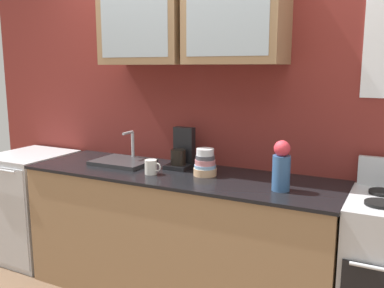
% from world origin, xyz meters
% --- Properties ---
extents(back_wall_unit, '(4.17, 0.45, 2.71)m').
position_xyz_m(back_wall_unit, '(0.01, 0.34, 1.49)').
color(back_wall_unit, maroon).
rests_on(back_wall_unit, ground_plane).
extents(counter, '(2.22, 0.68, 0.91)m').
position_xyz_m(counter, '(0.00, 0.00, 0.45)').
color(counter, '#93704C').
rests_on(counter, ground_plane).
extents(sink_faucet, '(0.42, 0.33, 0.24)m').
position_xyz_m(sink_faucet, '(-0.51, 0.05, 0.93)').
color(sink_faucet, '#2D2D30').
rests_on(sink_faucet, counter).
extents(bowl_stack, '(0.16, 0.16, 0.18)m').
position_xyz_m(bowl_stack, '(0.19, 0.03, 0.99)').
color(bowl_stack, '#E0AD7F').
rests_on(bowl_stack, counter).
extents(vase, '(0.11, 0.11, 0.30)m').
position_xyz_m(vase, '(0.74, -0.09, 1.05)').
color(vase, '#33598C').
rests_on(vase, counter).
extents(cup_near_sink, '(0.12, 0.08, 0.10)m').
position_xyz_m(cup_near_sink, '(-0.15, -0.11, 0.96)').
color(cup_near_sink, silver).
rests_on(cup_near_sink, counter).
extents(dishwasher, '(0.57, 0.66, 0.91)m').
position_xyz_m(dishwasher, '(-1.43, -0.00, 0.45)').
color(dishwasher, silver).
rests_on(dishwasher, ground_plane).
extents(coffee_maker, '(0.17, 0.20, 0.29)m').
position_xyz_m(coffee_maker, '(-0.06, 0.16, 1.01)').
color(coffee_maker, black).
rests_on(coffee_maker, counter).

